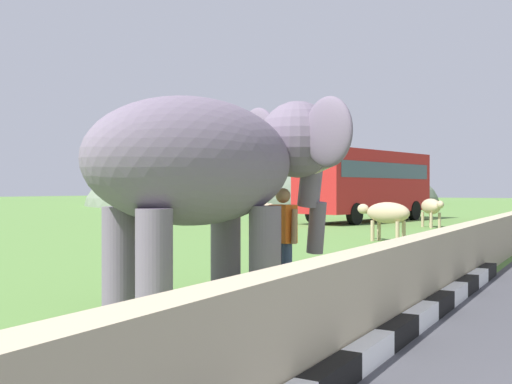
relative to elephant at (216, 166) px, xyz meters
The scene contains 8 objects.
barrier_parapet 2.82m from the elephant, 100.46° to the right, with size 28.00×0.36×1.00m, color tan.
elephant is the anchor object (origin of this frame).
person_handler 1.74m from the elephant, 12.17° to the right, with size 0.37×0.62×1.66m.
bus_red 23.00m from the elephant, 14.94° to the left, with size 9.41×4.20×3.50m.
cow_near 11.60m from the elephant, ahead, with size 0.96×1.93×1.23m.
cow_mid 12.78m from the elephant, 26.96° to the left, with size 1.56×1.70×1.23m.
cow_far 19.10m from the elephant, ahead, with size 1.76×1.48×1.23m.
hill_east 59.61m from the elephant, 28.09° to the left, with size 44.51×35.61×12.05m.
Camera 1 is at (-4.36, 1.48, 1.64)m, focal length 42.40 mm.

